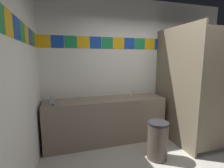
{
  "coord_description": "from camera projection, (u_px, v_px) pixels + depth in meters",
  "views": [
    {
      "loc": [
        -1.62,
        -1.71,
        1.67
      ],
      "look_at": [
        -0.81,
        1.05,
        1.22
      ],
      "focal_mm": 26.59,
      "sensor_mm": 36.0,
      "label": 1
    }
  ],
  "objects": [
    {
      "name": "toilet",
      "position": [
        189.0,
        119.0,
        3.75
      ],
      "size": [
        0.39,
        0.49,
        0.74
      ],
      "color": "white",
      "rests_on": "ground_plane"
    },
    {
      "name": "faucet_right",
      "position": [
        131.0,
        94.0,
        3.5
      ],
      "size": [
        0.04,
        0.1,
        0.14
      ],
      "color": "silver",
      "rests_on": "vanity_counter"
    },
    {
      "name": "vanity_counter",
      "position": [
        106.0,
        120.0,
        3.33
      ],
      "size": [
        2.34,
        0.56,
        0.88
      ],
      "color": "gray",
      "rests_on": "ground_plane"
    },
    {
      "name": "trash_bin",
      "position": [
        158.0,
        140.0,
        2.75
      ],
      "size": [
        0.34,
        0.34,
        0.64
      ],
      "color": "brown",
      "rests_on": "ground_plane"
    },
    {
      "name": "faucet_left",
      "position": [
        75.0,
        97.0,
        3.17
      ],
      "size": [
        0.04,
        0.1,
        0.14
      ],
      "color": "silver",
      "rests_on": "vanity_counter"
    },
    {
      "name": "soap_dispenser",
      "position": [
        53.0,
        101.0,
        2.82
      ],
      "size": [
        0.09,
        0.09,
        0.16
      ],
      "color": "gray",
      "rests_on": "vanity_counter"
    },
    {
      "name": "wall_back",
      "position": [
        138.0,
        68.0,
        3.71
      ],
      "size": [
        4.13,
        0.09,
        2.89
      ],
      "color": "white",
      "rests_on": "ground_plane"
    },
    {
      "name": "stall_divider",
      "position": [
        191.0,
        88.0,
        3.04
      ],
      "size": [
        0.92,
        1.32,
        2.26
      ],
      "color": "#726651",
      "rests_on": "ground_plane"
    },
    {
      "name": "wall_side",
      "position": [
        9.0,
        83.0,
        1.52
      ],
      "size": [
        0.09,
        3.3,
        2.89
      ],
      "color": "white",
      "rests_on": "ground_plane"
    }
  ]
}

